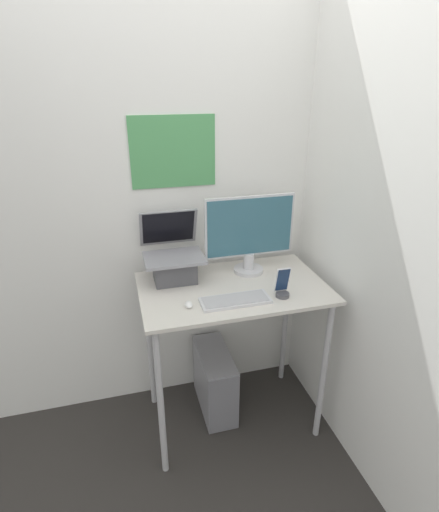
# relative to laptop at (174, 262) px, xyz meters

# --- Properties ---
(ground_plane) EXTENTS (12.00, 12.00, 0.00)m
(ground_plane) POSITION_rel_laptop_xyz_m (0.28, -0.46, -1.01)
(ground_plane) COLOR #2D2B28
(wall_back) EXTENTS (6.00, 0.06, 2.60)m
(wall_back) POSITION_rel_laptop_xyz_m (0.28, 0.22, 0.29)
(wall_back) COLOR white
(wall_back) RESTS_ON ground_plane
(wall_side_right) EXTENTS (0.05, 6.00, 2.60)m
(wall_side_right) POSITION_rel_laptop_xyz_m (0.85, -0.46, 0.29)
(wall_side_right) COLOR white
(wall_side_right) RESTS_ON ground_plane
(desk) EXTENTS (0.97, 0.60, 0.91)m
(desk) POSITION_rel_laptop_xyz_m (0.28, -0.16, -0.22)
(desk) COLOR beige
(desk) RESTS_ON ground_plane
(laptop) EXTENTS (0.31, 0.32, 0.35)m
(laptop) POSITION_rel_laptop_xyz_m (0.00, 0.00, 0.00)
(laptop) COLOR #4C4C51
(laptop) RESTS_ON desk
(monitor) EXTENTS (0.50, 0.16, 0.43)m
(monitor) POSITION_rel_laptop_xyz_m (0.42, -0.02, 0.12)
(monitor) COLOR silver
(monitor) RESTS_ON desk
(keyboard) EXTENTS (0.34, 0.13, 0.02)m
(keyboard) POSITION_rel_laptop_xyz_m (0.24, -0.32, -0.09)
(keyboard) COLOR silver
(keyboard) RESTS_ON desk
(mouse) EXTENTS (0.04, 0.06, 0.03)m
(mouse) POSITION_rel_laptop_xyz_m (0.02, -0.31, -0.09)
(mouse) COLOR white
(mouse) RESTS_ON desk
(cell_phone) EXTENTS (0.07, 0.07, 0.15)m
(cell_phone) POSITION_rel_laptop_xyz_m (0.49, -0.33, -0.05)
(cell_phone) COLOR #4C4C51
(cell_phone) RESTS_ON desk
(computer_tower) EXTENTS (0.18, 0.43, 0.40)m
(computer_tower) POSITION_rel_laptop_xyz_m (0.21, -0.05, -0.81)
(computer_tower) COLOR gray
(computer_tower) RESTS_ON ground_plane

